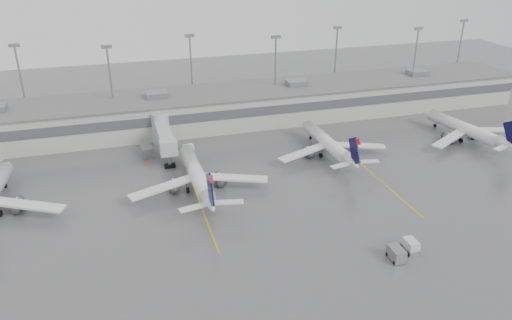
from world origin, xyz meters
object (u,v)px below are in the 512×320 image
object	(u,v)px
jet_mid_left	(197,176)
jet_mid_right	(329,143)
baggage_tug	(411,247)
jet_far_right	(467,129)

from	to	relation	value
jet_mid_left	jet_mid_right	size ratio (longest dim) A/B	1.05
jet_mid_left	jet_mid_right	bearing A→B (deg)	13.83
jet_mid_right	baggage_tug	bearing A→B (deg)	-95.25
jet_mid_right	baggage_tug	world-z (taller)	jet_mid_right
jet_mid_left	jet_far_right	xyz separation A→B (m)	(63.18, 6.13, -0.13)
jet_mid_right	jet_far_right	world-z (taller)	jet_far_right
jet_mid_left	jet_far_right	world-z (taller)	jet_mid_left
jet_mid_left	baggage_tug	bearing A→B (deg)	-46.96
jet_mid_left	jet_far_right	distance (m)	63.48
jet_mid_right	baggage_tug	size ratio (longest dim) A/B	8.96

